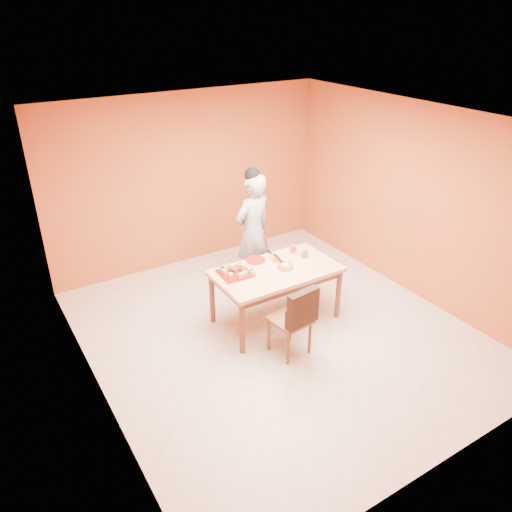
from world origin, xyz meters
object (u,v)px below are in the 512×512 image
dining_table (276,276)px  red_dinner_plate (255,260)px  person (253,232)px  pastry_platter (235,273)px  magenta_glass (293,249)px  checker_tin (293,249)px  egg_ornament (304,253)px  dining_chair (291,318)px  sponge_cake (285,266)px

dining_table → red_dinner_plate: red_dinner_plate is taller
person → pastry_platter: person is taller
person → pastry_platter: (-0.73, -0.77, -0.10)m
dining_table → person: (0.23, 0.95, 0.21)m
red_dinner_plate → person: bearing=61.5°
person → magenta_glass: (0.24, -0.66, -0.06)m
pastry_platter → checker_tin: bearing=9.7°
pastry_platter → egg_ornament: bearing=-4.8°
dining_chair → checker_tin: (0.76, 1.04, 0.28)m
sponge_cake → pastry_platter: bearing=159.7°
pastry_platter → magenta_glass: 0.98m
person → sponge_cake: 1.01m
red_dinner_plate → checker_tin: bearing=0.0°
red_dinner_plate → magenta_glass: bearing=-6.2°
person → sponge_cake: (-0.13, -1.00, -0.08)m
dining_table → magenta_glass: size_ratio=14.88×
magenta_glass → checker_tin: (0.05, 0.06, -0.04)m
pastry_platter → sponge_cake: bearing=-20.3°
egg_ornament → checker_tin: bearing=92.0°
magenta_glass → egg_ornament: bearing=-76.3°
dining_chair → egg_ornament: (0.76, 0.78, 0.33)m
sponge_cake → magenta_glass: size_ratio=2.06×
dining_table → person: 1.00m
pastry_platter → dining_chair: bearing=-73.2°
person → dining_chair: bearing=60.8°
dining_table → sponge_cake: sponge_cake is taller
dining_chair → egg_ornament: 1.14m
dining_table → pastry_platter: pastry_platter is taller
dining_table → checker_tin: checker_tin is taller
egg_ornament → magenta_glass: bearing=106.7°
dining_table → magenta_glass: 0.57m
person → magenta_glass: size_ratio=16.24×
dining_chair → sponge_cake: dining_chair is taller
red_dinner_plate → dining_chair: bearing=-98.2°
sponge_cake → checker_tin: size_ratio=2.27×
red_dinner_plate → egg_ornament: (0.61, -0.26, 0.06)m
checker_tin → magenta_glass: bearing=-131.2°
egg_ornament → dining_chair: bearing=-131.4°
dining_chair → magenta_glass: dining_chair is taller
magenta_glass → pastry_platter: bearing=-173.3°
dining_chair → egg_ornament: dining_chair is taller
dining_table → red_dinner_plate: size_ratio=6.15×
dining_chair → checker_tin: size_ratio=9.69×
dining_chair → dining_table: bearing=63.6°
magenta_glass → checker_tin: bearing=48.8°
sponge_cake → dining_table: bearing=154.3°
dining_table → person: person is taller
pastry_platter → sponge_cake: sponge_cake is taller
dining_chair → egg_ornament: size_ratio=7.32×
person → egg_ornament: bearing=95.3°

